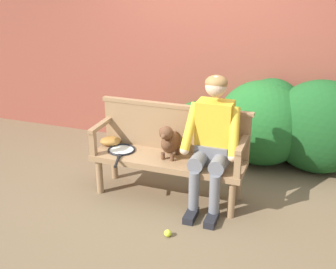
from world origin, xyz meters
name	(u,v)px	position (x,y,z in m)	size (l,w,h in m)	color
ground_plane	(168,195)	(0.00, 0.00, 0.00)	(40.00, 40.00, 0.00)	brown
brick_garden_fence	(208,55)	(0.00, 1.51, 1.18)	(8.00, 0.30, 2.36)	brown
hedge_bush_far_left	(320,128)	(1.42, 1.10, 0.54)	(1.13, 0.72, 1.09)	#194C1E
hedge_bush_mid_left	(200,128)	(0.01, 1.17, 0.33)	(0.79, 0.71, 0.67)	#1E5B23
hedge_bush_mid_right	(270,122)	(0.86, 1.16, 0.52)	(0.84, 0.57, 1.04)	#194C1E
hedge_bush_far_right	(262,123)	(0.78, 1.11, 0.51)	(1.07, 0.88, 1.02)	#1E5B23
garden_bench	(168,163)	(0.00, 0.00, 0.38)	(1.55, 0.47, 0.44)	#93704C
bench_backrest	(175,127)	(0.00, 0.20, 0.69)	(1.59, 0.06, 0.50)	#93704C
bench_armrest_left_end	(98,133)	(-0.74, -0.08, 0.64)	(0.06, 0.47, 0.28)	#93704C
bench_armrest_right_end	(240,153)	(0.74, -0.08, 0.64)	(0.06, 0.47, 0.28)	#93704C
person_seated	(212,138)	(0.45, -0.01, 0.71)	(0.56, 0.63, 1.31)	black
dog_on_bench	(169,141)	(0.02, -0.01, 0.63)	(0.18, 0.38, 0.37)	brown
tennis_racket	(121,151)	(-0.51, -0.02, 0.45)	(0.36, 0.58, 0.03)	black
baseball_glove	(110,141)	(-0.69, 0.09, 0.48)	(0.22, 0.17, 0.09)	#9E6B2D
tennis_ball	(168,233)	(0.23, -0.67, 0.03)	(0.07, 0.07, 0.07)	#CCDB33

